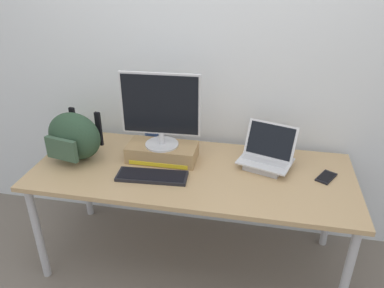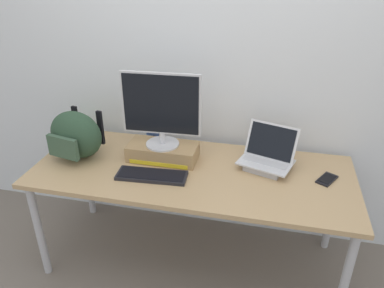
# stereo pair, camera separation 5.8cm
# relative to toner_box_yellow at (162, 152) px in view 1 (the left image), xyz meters

# --- Properties ---
(ground_plane) EXTENTS (20.00, 20.00, 0.00)m
(ground_plane) POSITION_rel_toner_box_yellow_xyz_m (0.22, -0.09, -0.79)
(ground_plane) COLOR #70665B
(back_wall) EXTENTS (7.00, 0.10, 2.60)m
(back_wall) POSITION_rel_toner_box_yellow_xyz_m (0.22, 0.40, 0.51)
(back_wall) COLOR silver
(back_wall) RESTS_ON ground
(desk) EXTENTS (1.97, 0.79, 0.73)m
(desk) POSITION_rel_toner_box_yellow_xyz_m (0.22, -0.09, -0.11)
(desk) COLOR tan
(desk) RESTS_ON ground
(toner_box_yellow) EXTENTS (0.45, 0.22, 0.10)m
(toner_box_yellow) POSITION_rel_toner_box_yellow_xyz_m (0.00, 0.00, 0.00)
(toner_box_yellow) COLOR #A88456
(toner_box_yellow) RESTS_ON desk
(desktop_monitor) EXTENTS (0.49, 0.21, 0.48)m
(desktop_monitor) POSITION_rel_toner_box_yellow_xyz_m (0.00, -0.00, 0.29)
(desktop_monitor) COLOR silver
(desktop_monitor) RESTS_ON toner_box_yellow
(open_laptop) EXTENTS (0.37, 0.32, 0.26)m
(open_laptop) POSITION_rel_toner_box_yellow_xyz_m (0.66, 0.04, 0.00)
(open_laptop) COLOR #ADADB2
(open_laptop) RESTS_ON desk
(external_keyboard) EXTENTS (0.43, 0.17, 0.02)m
(external_keyboard) POSITION_rel_toner_box_yellow_xyz_m (-0.00, -0.23, -0.04)
(external_keyboard) COLOR black
(external_keyboard) RESTS_ON desk
(messenger_backpack) EXTENTS (0.41, 0.32, 0.31)m
(messenger_backpack) POSITION_rel_toner_box_yellow_xyz_m (-0.55, -0.09, 0.10)
(messenger_backpack) COLOR #28422D
(messenger_backpack) RESTS_ON desk
(coffee_mug) EXTENTS (0.13, 0.09, 0.10)m
(coffee_mug) POSITION_rel_toner_box_yellow_xyz_m (-0.13, 0.20, 0.00)
(coffee_mug) COLOR #2D4C93
(coffee_mug) RESTS_ON desk
(cell_phone) EXTENTS (0.14, 0.17, 0.01)m
(cell_phone) POSITION_rel_toner_box_yellow_xyz_m (1.02, -0.03, -0.05)
(cell_phone) COLOR black
(cell_phone) RESTS_ON desk
(plush_toy) EXTENTS (0.11, 0.11, 0.11)m
(plush_toy) POSITION_rel_toner_box_yellow_xyz_m (-0.70, 0.19, 0.00)
(plush_toy) COLOR #56B256
(plush_toy) RESTS_ON desk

